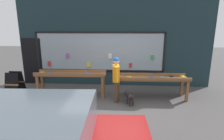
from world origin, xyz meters
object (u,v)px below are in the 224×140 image
at_px(display_table_left, 71,76).
at_px(person_browsing, 116,77).
at_px(small_dog, 129,96).
at_px(sandwich_board_sign, 15,83).
at_px(display_table_right, 152,80).

distance_m(display_table_left, person_browsing, 1.78).
distance_m(small_dog, sandwich_board_sign, 4.45).
height_order(person_browsing, sandwich_board_sign, person_browsing).
bearing_deg(small_dog, person_browsing, 38.89).
xyz_separation_m(small_dog, sandwich_board_sign, (-4.41, 0.63, 0.15)).
height_order(display_table_right, small_dog, display_table_right).
bearing_deg(display_table_right, sandwich_board_sign, -179.62).
xyz_separation_m(display_table_right, small_dog, (-0.81, -0.66, -0.39)).
height_order(display_table_left, person_browsing, person_browsing).
relative_size(display_table_left, sandwich_board_sign, 2.93).
distance_m(display_table_right, sandwich_board_sign, 5.22).
distance_m(display_table_left, display_table_right, 3.00).
height_order(display_table_left, display_table_right, display_table_left).
height_order(small_dog, sandwich_board_sign, sandwich_board_sign).
bearing_deg(display_table_right, person_browsing, -160.55).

